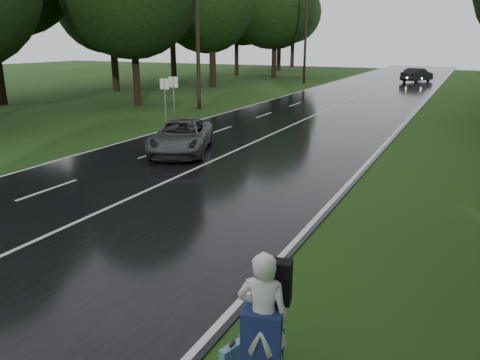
# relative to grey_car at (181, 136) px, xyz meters

# --- Properties ---
(ground) EXTENTS (160.00, 160.00, 0.00)m
(ground) POSITION_rel_grey_car_xyz_m (2.03, -8.61, -0.74)
(ground) COLOR #204113
(ground) RESTS_ON ground
(road) EXTENTS (12.00, 140.00, 0.04)m
(road) POSITION_rel_grey_car_xyz_m (2.03, 11.39, -0.72)
(road) COLOR black
(road) RESTS_ON ground
(lane_center) EXTENTS (0.12, 140.00, 0.01)m
(lane_center) POSITION_rel_grey_car_xyz_m (2.03, 11.39, -0.70)
(lane_center) COLOR silver
(lane_center) RESTS_ON road
(grey_car) EXTENTS (4.14, 5.58, 1.41)m
(grey_car) POSITION_rel_grey_car_xyz_m (0.00, 0.00, 0.00)
(grey_car) COLOR #45474A
(grey_car) RESTS_ON road
(far_car) EXTENTS (3.37, 5.19, 1.61)m
(far_car) POSITION_rel_grey_car_xyz_m (5.07, 43.05, 0.10)
(far_car) COLOR black
(far_car) RESTS_ON road
(hitchhiker) EXTENTS (0.83, 0.78, 2.05)m
(hitchhiker) POSITION_rel_grey_car_xyz_m (9.04, -11.59, 0.21)
(hitchhiker) COLOR silver
(hitchhiker) RESTS_ON ground
(suitcase) EXTENTS (0.27, 0.49, 0.33)m
(suitcase) POSITION_rel_grey_car_xyz_m (8.49, -11.51, -0.58)
(suitcase) COLOR teal
(suitcase) RESTS_ON ground
(utility_pole_mid) EXTENTS (1.80, 0.28, 9.78)m
(utility_pole_mid) POSITION_rel_grey_car_xyz_m (-6.47, 12.17, -0.74)
(utility_pole_mid) COLOR black
(utility_pole_mid) RESTS_ON ground
(utility_pole_far) EXTENTS (1.80, 0.28, 10.50)m
(utility_pole_far) POSITION_rel_grey_car_xyz_m (-6.47, 35.47, -0.74)
(utility_pole_far) COLOR black
(utility_pole_far) RESTS_ON ground
(road_sign_a) EXTENTS (0.64, 0.10, 2.65)m
(road_sign_a) POSITION_rel_grey_car_xyz_m (-5.17, 6.15, -0.74)
(road_sign_a) COLOR white
(road_sign_a) RESTS_ON ground
(road_sign_b) EXTENTS (0.65, 0.10, 2.69)m
(road_sign_b) POSITION_rel_grey_car_xyz_m (-5.17, 7.08, -0.74)
(road_sign_b) COLOR white
(road_sign_b) RESTS_ON ground
(tree_left_d) EXTENTS (8.98, 8.98, 14.03)m
(tree_left_d) POSITION_rel_grey_car_xyz_m (-11.62, 11.61, -0.74)
(tree_left_d) COLOR black
(tree_left_d) RESTS_ON ground
(tree_left_e) EXTENTS (9.03, 9.03, 14.11)m
(tree_left_e) POSITION_rel_grey_car_xyz_m (-13.69, 26.86, -0.74)
(tree_left_e) COLOR black
(tree_left_e) RESTS_ON ground
(tree_left_f) EXTENTS (9.56, 9.56, 14.94)m
(tree_left_f) POSITION_rel_grey_car_xyz_m (-12.70, 41.39, -0.74)
(tree_left_f) COLOR black
(tree_left_f) RESTS_ON ground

